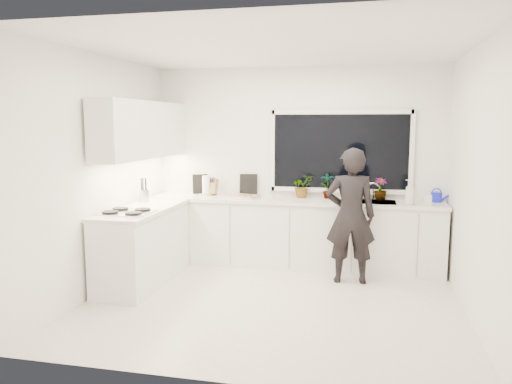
# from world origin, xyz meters

# --- Properties ---
(floor) EXTENTS (4.00, 3.50, 0.02)m
(floor) POSITION_xyz_m (0.00, 0.00, -0.01)
(floor) COLOR beige
(floor) RESTS_ON ground
(wall_back) EXTENTS (4.00, 0.02, 2.70)m
(wall_back) POSITION_xyz_m (0.00, 1.76, 1.35)
(wall_back) COLOR white
(wall_back) RESTS_ON ground
(wall_left) EXTENTS (0.02, 3.50, 2.70)m
(wall_left) POSITION_xyz_m (-2.01, 0.00, 1.35)
(wall_left) COLOR white
(wall_left) RESTS_ON ground
(wall_right) EXTENTS (0.02, 3.50, 2.70)m
(wall_right) POSITION_xyz_m (2.01, 0.00, 1.35)
(wall_right) COLOR white
(wall_right) RESTS_ON ground
(ceiling) EXTENTS (4.00, 3.50, 0.02)m
(ceiling) POSITION_xyz_m (0.00, 0.00, 2.71)
(ceiling) COLOR white
(ceiling) RESTS_ON wall_back
(window) EXTENTS (1.80, 0.02, 1.00)m
(window) POSITION_xyz_m (0.60, 1.73, 1.55)
(window) COLOR black
(window) RESTS_ON wall_back
(base_cabinets_back) EXTENTS (3.92, 0.58, 0.88)m
(base_cabinets_back) POSITION_xyz_m (0.00, 1.45, 0.44)
(base_cabinets_back) COLOR white
(base_cabinets_back) RESTS_ON floor
(base_cabinets_left) EXTENTS (0.58, 1.60, 0.88)m
(base_cabinets_left) POSITION_xyz_m (-1.67, 0.35, 0.44)
(base_cabinets_left) COLOR white
(base_cabinets_left) RESTS_ON floor
(countertop_back) EXTENTS (3.94, 0.62, 0.04)m
(countertop_back) POSITION_xyz_m (0.00, 1.44, 0.90)
(countertop_back) COLOR silver
(countertop_back) RESTS_ON base_cabinets_back
(countertop_left) EXTENTS (0.62, 1.60, 0.04)m
(countertop_left) POSITION_xyz_m (-1.67, 0.35, 0.90)
(countertop_left) COLOR silver
(countertop_left) RESTS_ON base_cabinets_left
(upper_cabinets) EXTENTS (0.34, 2.10, 0.70)m
(upper_cabinets) POSITION_xyz_m (-1.79, 0.70, 1.85)
(upper_cabinets) COLOR white
(upper_cabinets) RESTS_ON wall_left
(sink) EXTENTS (0.58, 0.42, 0.14)m
(sink) POSITION_xyz_m (1.05, 1.45, 0.87)
(sink) COLOR silver
(sink) RESTS_ON countertop_back
(faucet) EXTENTS (0.03, 0.03, 0.22)m
(faucet) POSITION_xyz_m (1.05, 1.65, 1.03)
(faucet) COLOR silver
(faucet) RESTS_ON countertop_back
(stovetop) EXTENTS (0.56, 0.48, 0.03)m
(stovetop) POSITION_xyz_m (-1.69, -0.00, 0.94)
(stovetop) COLOR black
(stovetop) RESTS_ON countertop_left
(person) EXTENTS (0.64, 0.47, 1.65)m
(person) POSITION_xyz_m (0.78, 0.90, 0.82)
(person) COLOR black
(person) RESTS_ON floor
(pizza_tray) EXTENTS (0.47, 0.39, 0.03)m
(pizza_tray) POSITION_xyz_m (-0.67, 1.42, 0.94)
(pizza_tray) COLOR silver
(pizza_tray) RESTS_ON countertop_back
(pizza) EXTENTS (0.43, 0.35, 0.01)m
(pizza) POSITION_xyz_m (-0.67, 1.42, 0.95)
(pizza) COLOR red
(pizza) RESTS_ON pizza_tray
(watering_can) EXTENTS (0.19, 0.19, 0.13)m
(watering_can) POSITION_xyz_m (1.85, 1.61, 0.98)
(watering_can) COLOR #1622D5
(watering_can) RESTS_ON countertop_back
(paper_towel_roll) EXTENTS (0.12, 0.12, 0.26)m
(paper_towel_roll) POSITION_xyz_m (-1.25, 1.55, 1.05)
(paper_towel_roll) COLOR white
(paper_towel_roll) RESTS_ON countertop_back
(knife_block) EXTENTS (0.14, 0.12, 0.22)m
(knife_block) POSITION_xyz_m (-1.17, 1.59, 1.03)
(knife_block) COLOR #925C44
(knife_block) RESTS_ON countertop_back
(utensil_crock) EXTENTS (0.14, 0.14, 0.16)m
(utensil_crock) POSITION_xyz_m (-1.85, 0.80, 1.00)
(utensil_crock) COLOR #ACABB0
(utensil_crock) RESTS_ON countertop_left
(picture_frame_large) EXTENTS (0.21, 0.10, 0.28)m
(picture_frame_large) POSITION_xyz_m (-1.39, 1.69, 1.06)
(picture_frame_large) COLOR black
(picture_frame_large) RESTS_ON countertop_back
(picture_frame_small) EXTENTS (0.25, 0.06, 0.30)m
(picture_frame_small) POSITION_xyz_m (-0.67, 1.69, 1.07)
(picture_frame_small) COLOR black
(picture_frame_small) RESTS_ON countertop_back
(herb_plants) EXTENTS (1.33, 0.36, 0.34)m
(herb_plants) POSITION_xyz_m (0.49, 1.61, 1.08)
(herb_plants) COLOR #26662D
(herb_plants) RESTS_ON countertop_back
(soap_bottles) EXTENTS (0.34, 0.16, 0.31)m
(soap_bottles) POSITION_xyz_m (1.55, 1.30, 1.06)
(soap_bottles) COLOR #D8BF66
(soap_bottles) RESTS_ON countertop_back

